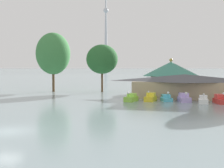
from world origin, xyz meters
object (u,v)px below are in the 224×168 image
pedal_boat_lime (131,98)px  pedal_boat_yellow (151,98)px  distant_broadcast_tower (106,16)px  boathouse (185,86)px  pedal_boat_lavender (184,98)px  pedal_boat_white (203,100)px  pedal_boat_cyan (166,98)px  green_roof_pavilion (171,75)px  shoreline_tree_tall_left (53,54)px  shoreline_tree_mid (102,59)px  pedal_boat_red (220,100)px

pedal_boat_lime → pedal_boat_yellow: 3.22m
pedal_boat_lime → distant_broadcast_tower: distant_broadcast_tower is taller
boathouse → pedal_boat_lime: bearing=-140.3°
pedal_boat_lavender → pedal_boat_white: bearing=49.1°
pedal_boat_cyan → green_roof_pavilion: bearing=162.2°
shoreline_tree_tall_left → boathouse: bearing=-14.6°
green_roof_pavilion → shoreline_tree_tall_left: size_ratio=0.88×
pedal_boat_white → shoreline_tree_mid: 27.10m
pedal_boat_yellow → distant_broadcast_tower: (-74.59, 253.11, 57.54)m
green_roof_pavilion → pedal_boat_lime: bearing=-109.5°
pedal_boat_white → green_roof_pavilion: (-5.64, 15.85, 3.39)m
pedal_boat_red → shoreline_tree_mid: (-23.22, 15.82, 6.72)m
shoreline_tree_mid → boathouse: bearing=-27.0°
pedal_boat_lime → pedal_boat_lavender: (8.39, 1.42, 0.04)m
pedal_boat_red → pedal_boat_cyan: bearing=-115.8°
shoreline_tree_mid → pedal_boat_yellow: bearing=-50.5°
pedal_boat_yellow → green_roof_pavilion: green_roof_pavilion is taller
pedal_boat_lavender → boathouse: boathouse is taller
pedal_boat_lime → pedal_boat_cyan: pedal_boat_cyan is taller
pedal_boat_cyan → boathouse: (2.95, 5.35, 1.80)m
pedal_boat_white → distant_broadcast_tower: size_ratio=0.02×
pedal_boat_cyan → boathouse: bearing=133.5°
pedal_boat_lavender → shoreline_tree_tall_left: shoreline_tree_tall_left is taller
pedal_boat_cyan → pedal_boat_red: pedal_boat_red is taller
shoreline_tree_mid → distant_broadcast_tower: (-62.13, 238.01, 50.80)m
pedal_boat_lavender → pedal_boat_red: bearing=63.2°
pedal_boat_red → boathouse: 8.68m
pedal_boat_red → shoreline_tree_tall_left: bearing=-129.2°
shoreline_tree_tall_left → shoreline_tree_mid: (11.01, 1.58, -1.29)m
shoreline_tree_tall_left → distant_broadcast_tower: bearing=102.0°
shoreline_tree_mid → pedal_boat_lavender: bearing=-39.7°
pedal_boat_white → shoreline_tree_tall_left: 35.81m
pedal_boat_cyan → green_roof_pavilion: size_ratio=0.25×
shoreline_tree_tall_left → shoreline_tree_mid: size_ratio=1.26×
pedal_boat_yellow → pedal_boat_cyan: pedal_boat_yellow is taller
shoreline_tree_tall_left → distant_broadcast_tower: distant_broadcast_tower is taller
pedal_boat_yellow → shoreline_tree_mid: bearing=-131.0°
green_roof_pavilion → pedal_boat_lavender: bearing=-79.2°
pedal_boat_yellow → pedal_boat_lime: bearing=-60.6°
pedal_boat_lime → distant_broadcast_tower: (-71.56, 254.21, 57.56)m
pedal_boat_yellow → pedal_boat_red: bearing=95.6°
pedal_boat_lavender → boathouse: bearing=162.8°
pedal_boat_yellow → shoreline_tree_tall_left: shoreline_tree_tall_left is taller
pedal_boat_lime → pedal_boat_red: size_ratio=0.99×
pedal_boat_lavender → shoreline_tree_mid: (-17.81, 14.78, 6.72)m
boathouse → pedal_boat_white: bearing=-68.5°
distant_broadcast_tower → green_roof_pavilion: bearing=-72.1°
pedal_boat_lime → shoreline_tree_tall_left: (-20.44, 14.62, 8.04)m
pedal_boat_yellow → pedal_boat_white: 8.30m
pedal_boat_white → boathouse: bearing=-157.4°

